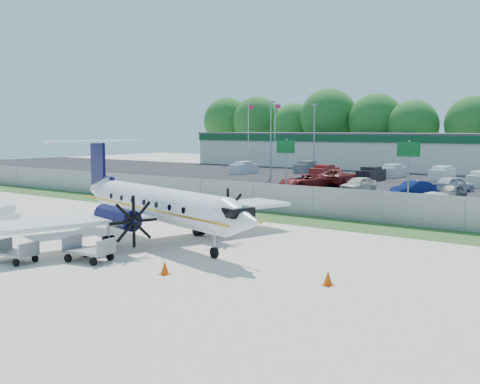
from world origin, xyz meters
The scene contains 27 objects.
ground centered at (0.00, 0.00, 0.00)m, with size 170.00×170.00×0.00m, color beige.
grass_verge centered at (0.00, 12.00, 0.01)m, with size 170.00×4.00×0.02m, color #2D561E.
access_road centered at (0.00, 19.00, 0.01)m, with size 170.00×8.00×0.02m, color black.
parking_lot centered at (0.00, 40.00, 0.01)m, with size 170.00×32.00×0.02m, color black.
perimeter_fence centered at (0.00, 14.00, 1.00)m, with size 120.00×0.06×1.99m.
building_west centered at (-24.00, 61.98, 2.63)m, with size 46.40×12.40×5.24m.
sign_left centered at (-8.00, 22.91, 3.61)m, with size 1.80×0.26×5.00m.
sign_mid centered at (3.00, 22.91, 3.61)m, with size 1.80×0.26×5.00m.
flagpole_west centered at (-35.92, 55.00, 5.64)m, with size 1.06×0.12×10.00m.
flagpole_east centered at (-30.92, 55.00, 5.64)m, with size 1.06×0.12×10.00m.
light_pole_nw centered at (-20.00, 38.00, 5.23)m, with size 0.90×0.35×9.09m.
light_pole_sw centered at (-20.00, 48.00, 5.23)m, with size 0.90×0.35×9.09m.
aircraft centered at (-1.75, 1.19, 1.99)m, with size 16.85×16.47×5.14m.
baggage_cart_near centered at (-0.71, -4.02, 0.50)m, with size 2.23×1.58×1.07m.
baggage_cart_far centered at (-3.06, -6.15, 0.45)m, with size 1.98×1.34×0.97m.
cone_nose centered at (9.68, -1.20, 0.26)m, with size 0.39×0.39×0.56m.
cone_port_wing centered at (3.64, -3.70, 0.26)m, with size 0.38×0.38×0.55m.
cone_starboard_wing centered at (-6.31, 3.62, 0.26)m, with size 0.38×0.38×0.54m.
road_car_west centered at (-12.69, 17.99, 0.00)m, with size 1.53×4.39×1.45m, color #595B5E.
road_car_mid centered at (5.33, 20.63, 0.00)m, with size 1.47×4.22×1.39m, color silver.
parked_car_a centered at (-10.47, 29.68, 0.00)m, with size 2.40×5.20×1.45m, color maroon.
parked_car_b centered at (-4.44, 29.67, 0.00)m, with size 1.75×4.35×1.48m, color beige.
parked_car_c centered at (0.99, 29.16, 0.00)m, with size 1.48×4.25×1.40m, color navy.
parked_car_d centered at (4.56, 28.11, 0.00)m, with size 1.65×4.11×1.40m, color #595B5E.
parked_car_f centered at (-9.55, 35.17, 0.00)m, with size 2.78×6.03×1.68m, color maroon.
parked_car_g centered at (2.41, 35.43, 0.00)m, with size 1.75×4.36×1.48m, color silver.
far_parking_rows centered at (0.00, 45.00, 0.00)m, with size 56.00×10.00×1.60m, color gray, non-canonical shape.
Camera 1 is at (20.47, -20.64, 5.83)m, focal length 45.00 mm.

